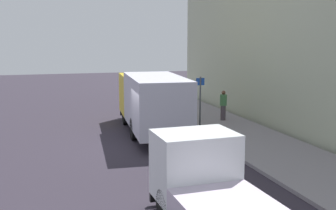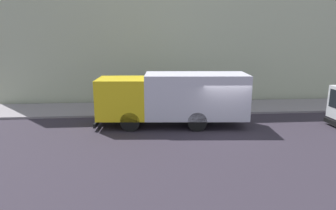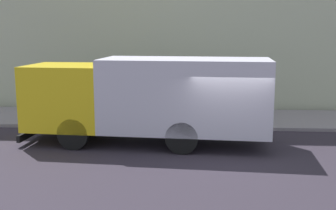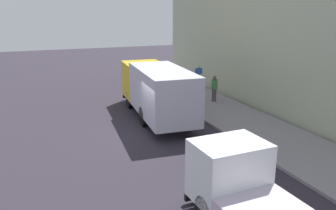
# 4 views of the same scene
# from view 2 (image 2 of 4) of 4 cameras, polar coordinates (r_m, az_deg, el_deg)

# --- Properties ---
(ground) EXTENTS (80.00, 80.00, 0.00)m
(ground) POSITION_cam_2_polar(r_m,az_deg,el_deg) (16.98, 10.44, -4.45)
(ground) COLOR #2E2833
(sidewalk) EXTENTS (3.87, 30.00, 0.14)m
(sidewalk) POSITION_cam_2_polar(r_m,az_deg,el_deg) (21.60, 7.06, -0.41)
(sidewalk) COLOR gray
(sidewalk) RESTS_ON ground
(building_facade) EXTENTS (0.50, 30.00, 12.26)m
(building_facade) POSITION_cam_2_polar(r_m,az_deg,el_deg) (23.44, 6.23, 15.58)
(building_facade) COLOR #B2BA9C
(building_facade) RESTS_ON ground
(large_utility_truck) EXTENTS (3.03, 8.55, 2.97)m
(large_utility_truck) POSITION_cam_2_polar(r_m,az_deg,el_deg) (16.95, 1.02, 1.58)
(large_utility_truck) COLOR yellow
(large_utility_truck) RESTS_ON ground
(pedestrian_walking) EXTENTS (0.52, 0.52, 1.68)m
(pedestrian_walking) POSITION_cam_2_polar(r_m,az_deg,el_deg) (21.45, -3.87, 2.15)
(pedestrian_walking) COLOR #4C4148
(pedestrian_walking) RESTS_ON sidewalk
(traffic_cone_orange) EXTENTS (0.40, 0.40, 0.57)m
(traffic_cone_orange) POSITION_cam_2_polar(r_m,az_deg,el_deg) (20.30, -12.62, -0.47)
(traffic_cone_orange) COLOR orange
(traffic_cone_orange) RESTS_ON sidewalk
(street_sign_post) EXTENTS (0.44, 0.08, 2.69)m
(street_sign_post) POSITION_cam_2_polar(r_m,az_deg,el_deg) (19.37, 1.67, 3.12)
(street_sign_post) COLOR #4C5156
(street_sign_post) RESTS_ON sidewalk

